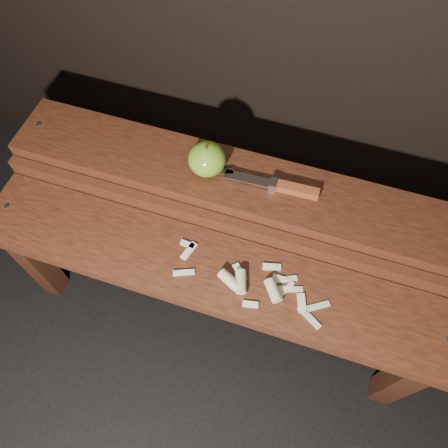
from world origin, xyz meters
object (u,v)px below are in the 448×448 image
(bench_front_tier, at_px, (209,282))
(knife, at_px, (284,187))
(apple, at_px, (207,159))
(bench_rear_tier, at_px, (236,198))

(bench_front_tier, height_order, knife, knife)
(bench_front_tier, relative_size, knife, 4.72)
(bench_front_tier, bearing_deg, apple, 109.05)
(bench_rear_tier, distance_m, apple, 0.15)
(bench_rear_tier, distance_m, knife, 0.15)
(bench_front_tier, relative_size, bench_rear_tier, 1.00)
(bench_rear_tier, relative_size, knife, 4.72)
(bench_rear_tier, height_order, knife, knife)
(apple, bearing_deg, knife, 0.51)
(apple, bearing_deg, bench_front_tier, -70.95)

